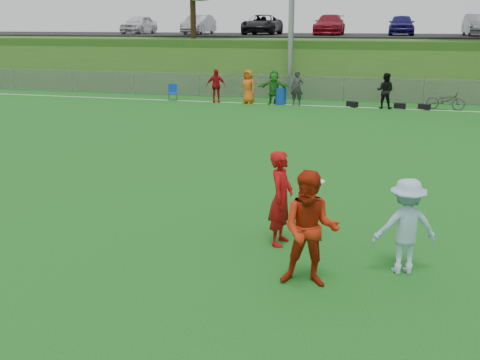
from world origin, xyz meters
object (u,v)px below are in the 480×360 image
(player_red_center, at_px, (310,230))
(bicycle, at_px, (446,100))
(player_red_left, at_px, (281,198))
(frisbee, at_px, (318,181))
(recycling_bin, at_px, (281,96))
(player_blue, at_px, (405,227))

(player_red_center, bearing_deg, bicycle, 75.93)
(player_red_left, relative_size, player_red_center, 0.96)
(player_red_left, relative_size, frisbee, 7.20)
(recycling_bin, bearing_deg, player_red_left, -79.73)
(player_red_center, distance_m, recycling_bin, 19.42)
(player_blue, relative_size, bicycle, 0.93)
(frisbee, bearing_deg, recycling_bin, 102.49)
(player_red_left, bearing_deg, player_red_center, -147.44)
(player_red_left, relative_size, recycling_bin, 2.18)
(recycling_bin, bearing_deg, frisbee, -77.51)
(player_blue, distance_m, bicycle, 18.55)
(player_red_left, xyz_separation_m, player_blue, (2.19, -0.67, -0.09))
(frisbee, bearing_deg, bicycle, 76.84)
(player_red_left, distance_m, player_blue, 2.29)
(player_red_left, distance_m, frisbee, 0.76)
(player_blue, relative_size, frisbee, 6.51)
(frisbee, bearing_deg, player_red_left, -155.86)
(player_red_left, xyz_separation_m, frisbee, (0.64, 0.29, 0.29))
(player_blue, bearing_deg, player_red_center, 12.88)
(player_red_left, height_order, frisbee, player_red_left)
(player_red_center, relative_size, player_blue, 1.16)
(recycling_bin, relative_size, bicycle, 0.47)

